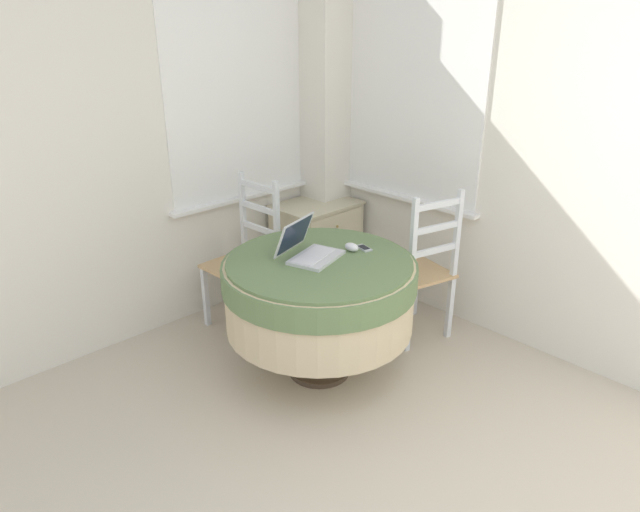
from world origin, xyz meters
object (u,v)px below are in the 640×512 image
object	(u,v)px
round_dining_table	(319,289)
cell_phone	(364,248)
laptop	(308,249)
dining_chair_near_back_window	(246,260)
computer_mouse	(352,247)
dining_chair_near_right_window	(419,271)
corner_cabinet	(317,244)

from	to	relation	value
round_dining_table	cell_phone	distance (m)	0.35
laptop	dining_chair_near_back_window	xyz separation A→B (m)	(0.09, 0.70, -0.31)
dining_chair_near_back_window	laptop	bearing A→B (deg)	-97.15
laptop	cell_phone	world-z (taller)	laptop
computer_mouse	dining_chair_near_right_window	bearing A→B (deg)	-9.93
dining_chair_near_right_window	corner_cabinet	bearing A→B (deg)	86.01
laptop	dining_chair_near_right_window	bearing A→B (deg)	-14.34
cell_phone	dining_chair_near_back_window	bearing A→B (deg)	104.88
corner_cabinet	round_dining_table	bearing A→B (deg)	-133.00
cell_phone	dining_chair_near_right_window	size ratio (longest dim) A/B	0.11
round_dining_table	dining_chair_near_back_window	world-z (taller)	dining_chair_near_back_window
computer_mouse	corner_cabinet	distance (m)	1.18
cell_phone	dining_chair_near_back_window	world-z (taller)	dining_chair_near_back_window
round_dining_table	computer_mouse	bearing A→B (deg)	-8.91
round_dining_table	laptop	bearing A→B (deg)	103.50
computer_mouse	dining_chair_near_right_window	size ratio (longest dim) A/B	0.09
cell_phone	corner_cabinet	bearing A→B (deg)	60.68
laptop	corner_cabinet	xyz separation A→B (m)	(0.84, 0.82, -0.44)
laptop	corner_cabinet	bearing A→B (deg)	44.11
dining_chair_near_back_window	corner_cabinet	size ratio (longest dim) A/B	1.52
round_dining_table	computer_mouse	distance (m)	0.30
round_dining_table	computer_mouse	world-z (taller)	computer_mouse
laptop	dining_chair_near_right_window	world-z (taller)	dining_chair_near_right_window
dining_chair_near_back_window	dining_chair_near_right_window	xyz separation A→B (m)	(0.68, -0.90, 0.00)
computer_mouse	dining_chair_near_back_window	bearing A→B (deg)	100.46
cell_phone	corner_cabinet	xyz separation A→B (m)	(0.53, 0.95, -0.40)
cell_phone	computer_mouse	bearing A→B (deg)	159.29
round_dining_table	dining_chair_near_right_window	world-z (taller)	dining_chair_near_right_window
cell_phone	dining_chair_near_back_window	distance (m)	0.90
round_dining_table	dining_chair_near_back_window	size ratio (longest dim) A/B	1.08
computer_mouse	dining_chair_near_right_window	distance (m)	0.61
dining_chair_near_right_window	corner_cabinet	world-z (taller)	dining_chair_near_right_window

